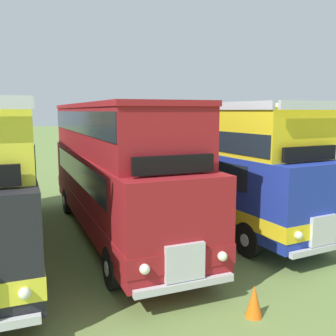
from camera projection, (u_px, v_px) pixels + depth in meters
The scene contains 3 objects.
bus_fourth_in_row at pixel (115, 164), 13.00m from camera, with size 2.93×11.19×4.49m.
bus_fifth_in_row at pixel (213, 161), 14.67m from camera, with size 2.96×10.48×4.52m.
cone_mid_row at pixel (254, 301), 7.95m from camera, with size 0.36×0.36×0.68m, color orange.
Camera 1 is at (0.21, -12.64, 4.25)m, focal length 41.03 mm.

